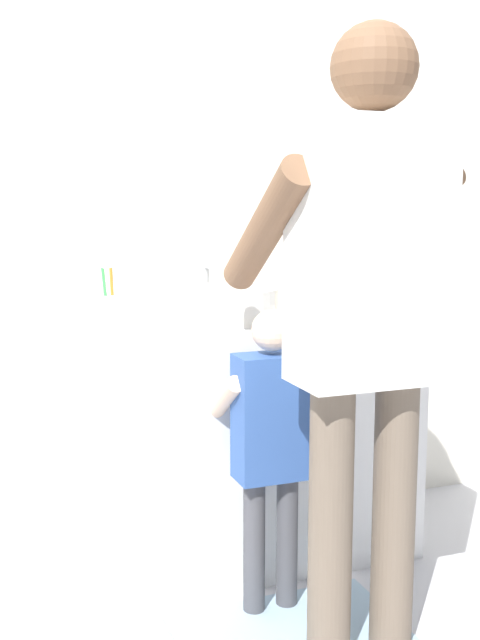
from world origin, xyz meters
TOP-DOWN VIEW (x-y plane):
  - ground_plane at (0.00, 0.00)m, footprint 14.00×14.00m
  - back_wall at (0.00, 0.62)m, footprint 4.40×0.08m
  - vanity_cabinet at (0.00, 0.30)m, footprint 1.27×0.54m
  - sink_basin at (0.00, 0.28)m, footprint 0.35×0.35m
  - faucet at (0.00, 0.49)m, footprint 0.18×0.14m
  - toothbrush_cup at (-0.38, 0.34)m, footprint 0.07×0.07m
  - soap_bottle at (0.38, 0.30)m, footprint 0.06×0.06m
  - bath_mat at (0.00, -0.25)m, footprint 0.64×0.40m
  - child_toddler at (0.00, -0.10)m, footprint 0.28×0.28m
  - adult_parent at (0.14, -0.38)m, footprint 0.51×0.54m

SIDE VIEW (x-z plane):
  - ground_plane at x=0.00m, z-range 0.00..0.00m
  - bath_mat at x=0.00m, z-range 0.00..0.02m
  - vanity_cabinet at x=0.00m, z-range 0.00..0.83m
  - child_toddler at x=0.00m, z-range 0.09..1.01m
  - toothbrush_cup at x=-0.38m, z-range 0.78..0.99m
  - sink_basin at x=0.00m, z-range 0.83..0.94m
  - soap_bottle at x=0.38m, z-range 0.82..0.98m
  - faucet at x=0.00m, z-range 0.82..1.00m
  - adult_parent at x=0.14m, z-range 0.17..1.82m
  - back_wall at x=0.00m, z-range 0.00..2.70m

